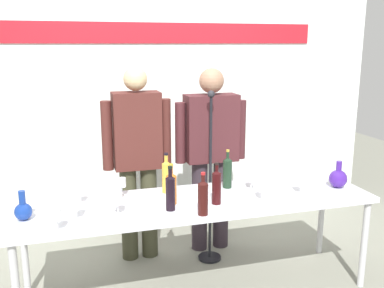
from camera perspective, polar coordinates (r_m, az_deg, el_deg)
The scene contains 22 objects.
back_wall at distance 4.48m, azimuth -4.99°, elevation 8.64°, with size 4.84×0.11×3.00m.
display_table at distance 3.21m, azimuth 0.76°, elevation -8.16°, with size 2.60×0.68×0.74m.
decanter_blue_left at distance 3.01m, azimuth -21.26°, elevation -8.09°, with size 0.11×0.11×0.20m.
decanter_blue_right at distance 3.61m, azimuth 18.60°, elevation -4.25°, with size 0.14×0.14×0.21m.
presenter_left at distance 3.69m, azimuth -7.16°, elevation -1.24°, with size 0.58×0.22×1.66m.
presenter_right at distance 3.84m, azimuth 2.49°, elevation -0.48°, with size 0.65×0.22×1.64m.
wine_bottle_0 at distance 2.95m, azimuth -2.86°, elevation -6.20°, with size 0.06×0.06×0.31m.
wine_bottle_1 at distance 2.87m, azimuth 1.45°, elevation -6.88°, with size 0.07×0.07×0.29m.
wine_bottle_2 at distance 3.29m, azimuth -3.38°, elevation -4.12°, with size 0.07×0.07×0.31m.
wine_bottle_3 at distance 3.41m, azimuth 4.67°, elevation -3.62°, with size 0.07×0.07×0.31m.
wine_bottle_4 at distance 3.07m, azimuth -2.73°, elevation -5.66°, with size 0.08×0.08×0.29m.
wine_bottle_5 at distance 3.07m, azimuth 3.23°, elevation -5.51°, with size 0.07×0.07×0.30m.
wine_glass_left_0 at distance 2.76m, azimuth -17.33°, elevation -8.81°, with size 0.06×0.06×0.15m.
wine_glass_left_1 at distance 2.92m, azimuth -9.72°, elevation -7.11°, with size 0.07×0.07×0.15m.
wine_glass_left_2 at distance 3.27m, azimuth -9.20°, elevation -5.07°, with size 0.06×0.06×0.14m.
wine_glass_left_3 at distance 2.90m, azimuth -15.00°, elevation -7.49°, with size 0.06×0.06×0.16m.
wine_glass_left_4 at distance 3.18m, azimuth -14.45°, elevation -5.98°, with size 0.06×0.06×0.13m.
wine_glass_left_5 at distance 3.16m, azimuth -9.82°, elevation -5.54°, with size 0.07×0.07×0.15m.
wine_glass_right_0 at distance 3.38m, azimuth 14.10°, elevation -4.61°, with size 0.06×0.06×0.15m.
wine_glass_right_1 at distance 3.18m, azimuth 9.18°, elevation -5.35°, with size 0.06×0.06×0.16m.
wine_glass_right_2 at distance 3.39m, azimuth 7.81°, elevation -4.13°, with size 0.06×0.06×0.16m.
microphone_stand at distance 3.75m, azimuth 2.38°, elevation -8.12°, with size 0.20×0.20×1.48m.
Camera 1 is at (-0.88, -2.86, 1.85)m, focal length 40.69 mm.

